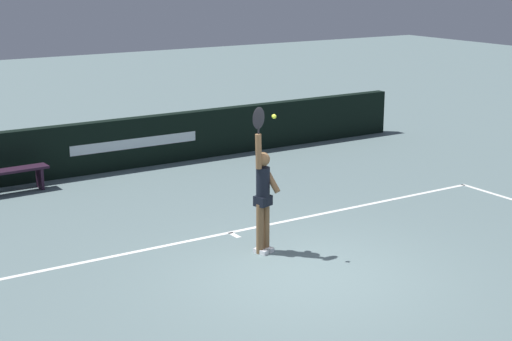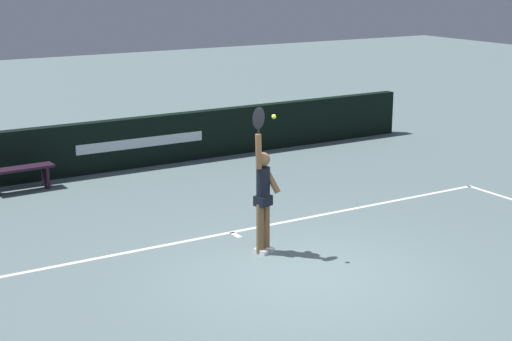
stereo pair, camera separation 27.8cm
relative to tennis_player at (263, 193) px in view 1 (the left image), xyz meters
The scene contains 6 objects.
ground_plane 1.49m from the tennis_player, 88.11° to the right, with size 60.00×60.00×0.00m, color slate.
court_lines 2.07m from the tennis_player, 88.84° to the right, with size 11.44×6.00×0.00m.
back_wall 6.21m from the tennis_player, 89.65° to the left, with size 15.61×0.27×1.13m.
tennis_player is the anchor object (origin of this frame).
tennis_ball 1.30m from the tennis_player, 86.66° to the right, with size 0.07×0.07×0.07m.
courtside_bench_near 6.06m from the tennis_player, 112.92° to the left, with size 1.34×0.41×0.49m.
Camera 1 is at (-6.50, -8.87, 4.45)m, focal length 55.51 mm.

